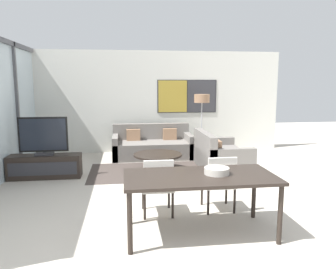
% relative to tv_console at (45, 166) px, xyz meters
% --- Properties ---
extents(wall_back, '(7.31, 0.09, 2.80)m').
position_rel_tv_console_xyz_m(wall_back, '(2.44, 2.38, 1.17)').
color(wall_back, silver).
rests_on(wall_back, ground_plane).
extents(area_rug, '(2.97, 1.65, 0.01)m').
position_rel_tv_console_xyz_m(area_rug, '(2.33, 0.20, -0.23)').
color(area_rug, '#473D38').
rests_on(area_rug, ground_plane).
extents(tv_console, '(1.43, 0.42, 0.47)m').
position_rel_tv_console_xyz_m(tv_console, '(0.00, 0.00, 0.00)').
color(tv_console, black).
rests_on(tv_console, ground_plane).
extents(television, '(0.96, 0.20, 0.78)m').
position_rel_tv_console_xyz_m(television, '(0.00, 0.00, 0.62)').
color(television, '#2D2D33').
rests_on(television, tv_console).
extents(sofa_main, '(2.04, 0.99, 0.84)m').
position_rel_tv_console_xyz_m(sofa_main, '(2.33, 1.64, 0.04)').
color(sofa_main, slate).
rests_on(sofa_main, ground_plane).
extents(sofa_side, '(0.99, 1.53, 0.84)m').
position_rel_tv_console_xyz_m(sofa_side, '(3.71, 0.22, 0.03)').
color(sofa_side, slate).
rests_on(sofa_side, ground_plane).
extents(coffee_table, '(1.06, 1.06, 0.39)m').
position_rel_tv_console_xyz_m(coffee_table, '(2.33, 0.20, 0.06)').
color(coffee_table, black).
rests_on(coffee_table, ground_plane).
extents(dining_table, '(1.90, 0.92, 0.78)m').
position_rel_tv_console_xyz_m(dining_table, '(2.55, -2.88, 0.47)').
color(dining_table, black).
rests_on(dining_table, ground_plane).
extents(dining_chair_left, '(0.46, 0.46, 0.86)m').
position_rel_tv_console_xyz_m(dining_chair_left, '(2.08, -2.23, 0.24)').
color(dining_chair_left, beige).
rests_on(dining_chair_left, ground_plane).
extents(dining_chair_centre, '(0.46, 0.46, 0.86)m').
position_rel_tv_console_xyz_m(dining_chair_centre, '(3.02, -2.18, 0.24)').
color(dining_chair_centre, beige).
rests_on(dining_chair_centre, ground_plane).
extents(fruit_bowl, '(0.32, 0.32, 0.08)m').
position_rel_tv_console_xyz_m(fruit_bowl, '(2.77, -2.85, 0.59)').
color(fruit_bowl, '#B7B2A8').
rests_on(fruit_bowl, dining_table).
extents(floor_lamp, '(0.41, 0.41, 1.63)m').
position_rel_tv_console_xyz_m(floor_lamp, '(3.67, 1.74, 1.18)').
color(floor_lamp, '#2D2D33').
rests_on(floor_lamp, ground_plane).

